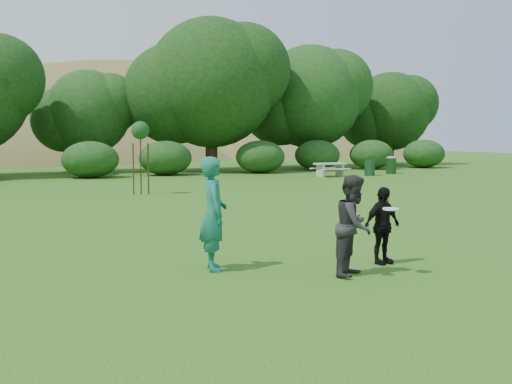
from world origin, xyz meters
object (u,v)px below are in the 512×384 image
at_px(trash_can_lidded, 391,165).
at_px(trash_can_near, 370,168).
at_px(sapling, 140,132).
at_px(picnic_table, 330,167).
at_px(player_teal, 213,214).
at_px(player_grey, 354,225).
at_px(player_black, 382,225).

bearing_deg(trash_can_lidded, trash_can_near, -161.93).
height_order(sapling, trash_can_lidded, sapling).
height_order(picnic_table, trash_can_lidded, trash_can_lidded).
bearing_deg(player_teal, picnic_table, -24.50).
xyz_separation_m(trash_can_near, trash_can_lidded, (2.14, 0.70, 0.09)).
bearing_deg(trash_can_near, player_grey, -128.40).
xyz_separation_m(player_grey, picnic_table, (13.91, 21.00, -0.32)).
xyz_separation_m(player_grey, trash_can_near, (16.39, 20.68, -0.39)).
xyz_separation_m(sapling, picnic_table, (12.61, 5.45, -1.90)).
xyz_separation_m(player_teal, player_black, (2.91, -0.95, -0.28)).
bearing_deg(trash_can_near, picnic_table, 172.47).
height_order(player_teal, trash_can_lidded, player_teal).
xyz_separation_m(player_black, sapling, (0.28, 15.01, 1.72)).
bearing_deg(sapling, player_black, -91.06).
distance_m(trash_can_near, trash_can_lidded, 2.25).
height_order(player_black, picnic_table, player_black).
bearing_deg(picnic_table, player_black, -122.19).
height_order(player_grey, trash_can_lidded, player_grey).
height_order(player_teal, trash_can_near, player_teal).
height_order(player_teal, picnic_table, player_teal).
bearing_deg(player_black, player_teal, 155.01).
distance_m(player_grey, trash_can_lidded, 28.29).
bearing_deg(trash_can_lidded, sapling, -161.32).
height_order(player_teal, sapling, sapling).
relative_size(player_teal, trash_can_lidded, 1.87).
bearing_deg(player_grey, player_teal, 105.15).
xyz_separation_m(sapling, trash_can_lidded, (17.23, 5.83, -1.88)).
xyz_separation_m(player_black, picnic_table, (12.88, 20.47, -0.18)).
relative_size(trash_can_near, picnic_table, 0.50).
height_order(trash_can_near, trash_can_lidded, trash_can_lidded).
distance_m(player_grey, trash_can_near, 26.39).
bearing_deg(player_black, trash_can_lidded, 43.05).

